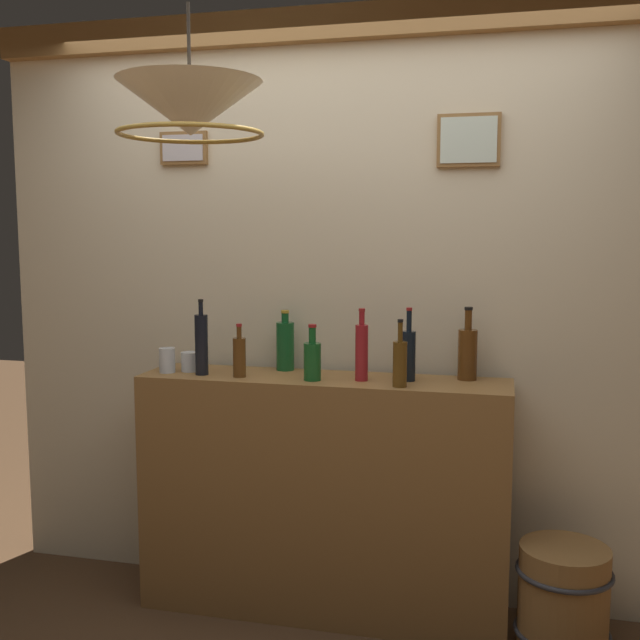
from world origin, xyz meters
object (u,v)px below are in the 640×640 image
object	(u,v)px
liquor_bottle_vermouth	(468,353)
wooden_barrel	(563,601)
liquor_bottle_rum	(201,344)
glass_tumbler_rocks	(167,360)
pendant_lamp	(190,110)
liquor_bottle_mezcal	(362,351)
liquor_bottle_tequila	(285,345)
liquor_bottle_amaro	(400,362)
liquor_bottle_rye	(409,354)
glass_tumbler_highball	(190,362)
liquor_bottle_brandy	(312,359)
liquor_bottle_sherry	(239,356)

from	to	relation	value
liquor_bottle_vermouth	wooden_barrel	xyz separation A→B (m)	(0.40, -0.22, -0.93)
liquor_bottle_vermouth	liquor_bottle_rum	bearing A→B (deg)	-171.75
liquor_bottle_rum	glass_tumbler_rocks	bearing A→B (deg)	176.03
liquor_bottle_vermouth	pendant_lamp	distance (m)	1.46
liquor_bottle_mezcal	liquor_bottle_vermouth	xyz separation A→B (m)	(0.42, 0.12, -0.01)
liquor_bottle_mezcal	pendant_lamp	world-z (taller)	pendant_lamp
liquor_bottle_tequila	liquor_bottle_rum	bearing A→B (deg)	-149.32
pendant_lamp	liquor_bottle_rum	bearing A→B (deg)	110.72
liquor_bottle_vermouth	liquor_bottle_amaro	xyz separation A→B (m)	(-0.25, -0.21, -0.02)
liquor_bottle_amaro	pendant_lamp	xyz separation A→B (m)	(-0.65, -0.51, 0.92)
liquor_bottle_rye	glass_tumbler_highball	world-z (taller)	liquor_bottle_rye
liquor_bottle_vermouth	liquor_bottle_tequila	distance (m)	0.79
liquor_bottle_amaro	wooden_barrel	distance (m)	1.12
liquor_bottle_brandy	wooden_barrel	size ratio (longest dim) A/B	0.53
liquor_bottle_mezcal	pendant_lamp	bearing A→B (deg)	-128.66
liquor_bottle_rye	wooden_barrel	distance (m)	1.13
liquor_bottle_sherry	liquor_bottle_rum	bearing A→B (deg)	176.70
liquor_bottle_rum	glass_tumbler_rocks	world-z (taller)	liquor_bottle_rum
liquor_bottle_rye	glass_tumbler_highball	xyz separation A→B (m)	(-0.96, -0.02, -0.07)
glass_tumbler_highball	pendant_lamp	distance (m)	1.19
glass_tumbler_highball	wooden_barrel	distance (m)	1.81
liquor_bottle_vermouth	liquor_bottle_brandy	bearing A→B (deg)	-165.03
liquor_bottle_vermouth	liquor_bottle_rye	xyz separation A→B (m)	(-0.23, -0.08, -0.00)
glass_tumbler_highball	liquor_bottle_rum	bearing A→B (deg)	-37.58
pendant_lamp	liquor_bottle_mezcal	bearing A→B (deg)	51.34
liquor_bottle_tequila	glass_tumbler_highball	world-z (taller)	liquor_bottle_tequila
liquor_bottle_sherry	glass_tumbler_highball	distance (m)	0.27
liquor_bottle_brandy	glass_tumbler_highball	bearing A→B (deg)	173.35
wooden_barrel	liquor_bottle_vermouth	bearing A→B (deg)	151.35
liquor_bottle_sherry	glass_tumbler_rocks	distance (m)	0.34
liquor_bottle_brandy	liquor_bottle_rye	world-z (taller)	liquor_bottle_rye
liquor_bottle_mezcal	liquor_bottle_rum	bearing A→B (deg)	-176.82
liquor_bottle_tequila	liquor_bottle_sherry	world-z (taller)	liquor_bottle_tequila
liquor_bottle_tequila	liquor_bottle_rye	world-z (taller)	liquor_bottle_rye
liquor_bottle_rum	glass_tumbler_highball	distance (m)	0.14
liquor_bottle_tequila	liquor_bottle_brandy	bearing A→B (deg)	-48.09
wooden_barrel	liquor_bottle_tequila	bearing A→B (deg)	168.43
liquor_bottle_vermouth	liquor_bottle_rye	bearing A→B (deg)	-161.06
liquor_bottle_brandy	glass_tumbler_highball	distance (m)	0.58
pendant_lamp	liquor_bottle_vermouth	bearing A→B (deg)	38.66
liquor_bottle_rum	liquor_bottle_sherry	size ratio (longest dim) A/B	1.44
liquor_bottle_rum	liquor_bottle_brandy	size ratio (longest dim) A/B	1.40
liquor_bottle_mezcal	liquor_bottle_brandy	xyz separation A→B (m)	(-0.20, -0.04, -0.04)
liquor_bottle_mezcal	glass_tumbler_highball	xyz separation A→B (m)	(-0.77, 0.02, -0.08)
liquor_bottle_tequila	liquor_bottle_rye	distance (m)	0.57
liquor_bottle_mezcal	liquor_bottle_vermouth	size ratio (longest dim) A/B	0.99
glass_tumbler_rocks	pendant_lamp	distance (m)	1.18
liquor_bottle_tequila	liquor_bottle_rye	size ratio (longest dim) A/B	0.88
liquor_bottle_mezcal	liquor_bottle_rum	size ratio (longest dim) A/B	0.92
liquor_bottle_sherry	liquor_bottle_amaro	xyz separation A→B (m)	(0.68, -0.04, 0.01)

